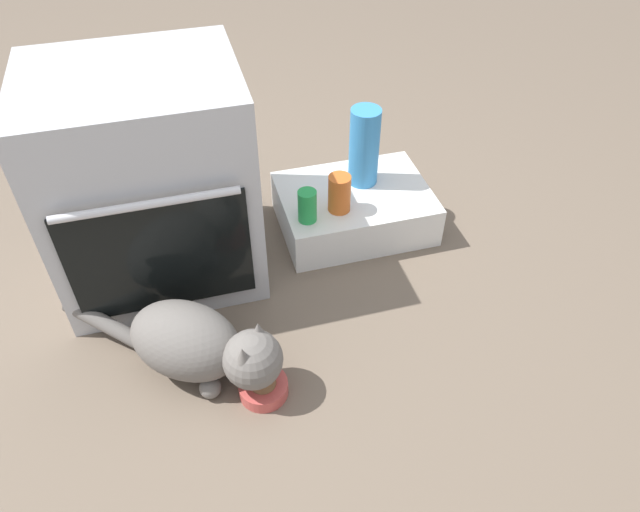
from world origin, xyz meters
The scene contains 8 objects.
ground centered at (0.00, 0.00, 0.00)m, with size 8.00×8.00×0.00m, color #6B5B4C.
oven centered at (0.00, 0.42, 0.37)m, with size 0.64×0.58×0.73m.
pantry_cabinet centered at (0.71, 0.46, 0.08)m, with size 0.56×0.41×0.16m, color white.
food_bowl centered at (0.22, -0.21, 0.03)m, with size 0.15×0.15×0.08m.
cat centered at (0.06, -0.09, 0.13)m, with size 0.62×0.50×0.25m.
sauce_jar centered at (0.62, 0.37, 0.23)m, with size 0.08×0.08×0.14m, color #D16023.
soda_can centered at (0.50, 0.35, 0.22)m, with size 0.07×0.07×0.12m, color green.
water_bottle centered at (0.76, 0.51, 0.31)m, with size 0.11×0.11×0.30m, color #388CD1.
Camera 1 is at (0.11, -1.22, 1.48)m, focal length 33.25 mm.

